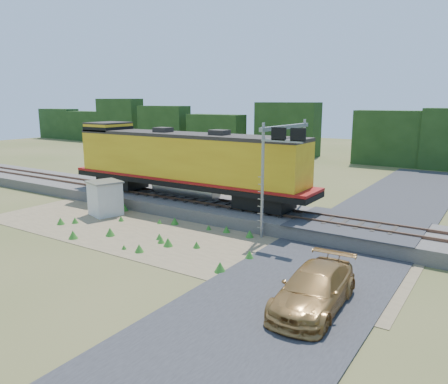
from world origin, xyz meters
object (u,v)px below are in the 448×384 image
Objects in this scene: locomotive at (182,161)px; car at (314,289)px; shed at (105,198)px; signal_gantry at (285,149)px.

car is (13.72, -9.34, -2.67)m from locomotive.
locomotive is at bearing 69.88° from shed.
shed is 0.38× the size of signal_gantry.
locomotive is 5.80m from shed.
locomotive is at bearing 142.71° from car.
car is at bearing -34.26° from locomotive.
locomotive is 7.84× the size of shed.
shed is at bearing -127.48° from locomotive.
shed is 17.73m from car.
shed is 12.63m from signal_gantry.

